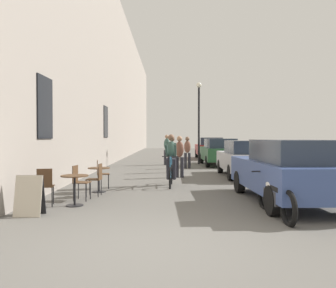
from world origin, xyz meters
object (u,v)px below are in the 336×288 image
at_px(cafe_chair_near_toward_street, 47,184).
at_px(pedestrian_mid, 174,152).
at_px(cafe_chair_near_toward_wall, 81,180).
at_px(parked_car_nearest, 290,170).
at_px(pedestrian_near, 181,154).
at_px(street_lamp, 200,112).
at_px(parked_car_fourth, 211,148).
at_px(parked_motorcycle, 277,196).
at_px(parked_car_second, 246,158).
at_px(parked_car_third, 220,151).
at_px(cafe_chair_mid_toward_street, 102,172).
at_px(cafe_table_mid, 100,174).
at_px(pedestrian_far, 189,150).
at_px(cafe_table_near, 76,184).
at_px(cyclist_on_bicycle, 172,161).
at_px(sandwich_board_sign, 31,195).
at_px(pedestrian_furthest, 168,148).
at_px(cafe_chair_mid_toward_wall, 98,177).

height_order(cafe_chair_near_toward_street, pedestrian_mid, pedestrian_mid).
relative_size(cafe_chair_near_toward_wall, parked_car_nearest, 0.20).
distance_m(pedestrian_near, parked_car_nearest, 5.82).
distance_m(pedestrian_near, street_lamp, 7.29).
height_order(parked_car_fourth, parked_motorcycle, parked_car_fourth).
relative_size(parked_car_second, parked_car_third, 0.96).
xyz_separation_m(cafe_chair_mid_toward_street, pedestrian_near, (2.57, 2.95, 0.42)).
bearing_deg(cafe_chair_mid_toward_street, cafe_table_mid, -83.46).
relative_size(pedestrian_far, parked_motorcycle, 0.77).
bearing_deg(pedestrian_far, parked_car_nearest, -78.12).
distance_m(cafe_table_near, cyclist_on_bicycle, 4.05).
relative_size(cafe_table_mid, parked_car_fourth, 0.16).
xyz_separation_m(pedestrian_near, parked_car_fourth, (2.63, 11.68, -0.11)).
height_order(sandwich_board_sign, pedestrian_furthest, pedestrian_furthest).
bearing_deg(parked_car_third, cafe_chair_near_toward_wall, -115.76).
xyz_separation_m(cafe_chair_near_toward_street, parked_car_second, (5.99, 5.89, 0.25)).
bearing_deg(cafe_table_near, cyclist_on_bicycle, 55.32).
distance_m(cafe_chair_near_toward_wall, parked_car_nearest, 5.24).
relative_size(cafe_table_mid, street_lamp, 0.15).
bearing_deg(cafe_table_near, cafe_chair_mid_toward_wall, 79.46).
relative_size(cafe_table_mid, cafe_chair_mid_toward_street, 0.81).
bearing_deg(cafe_chair_mid_toward_wall, parked_car_fourth, 72.47).
xyz_separation_m(cafe_chair_near_toward_wall, cafe_chair_mid_toward_street, (0.17, 1.94, 0.00)).
xyz_separation_m(cafe_table_near, sandwich_board_sign, (-0.65, -0.99, -0.11)).
xyz_separation_m(cafe_chair_mid_toward_street, parked_car_fourth, (5.20, 14.63, 0.31)).
xyz_separation_m(cafe_chair_near_toward_street, cafe_table_mid, (0.83, 2.06, 0.00)).
relative_size(cafe_table_mid, parked_motorcycle, 0.34).
bearing_deg(cyclist_on_bicycle, parked_car_fourth, 77.91).
xyz_separation_m(cafe_table_near, pedestrian_far, (3.20, 9.55, 0.40)).
bearing_deg(cafe_chair_mid_toward_street, pedestrian_mid, 64.59).
bearing_deg(cyclist_on_bicycle, cafe_chair_mid_toward_wall, -135.48).
xyz_separation_m(cafe_chair_mid_toward_wall, cyclist_on_bicycle, (2.06, 2.02, 0.29)).
bearing_deg(parked_car_second, parked_car_nearest, -91.91).
relative_size(cafe_chair_near_toward_wall, parked_motorcycle, 0.41).
height_order(parked_car_nearest, parked_car_fourth, parked_car_fourth).
xyz_separation_m(cafe_chair_mid_toward_street, parked_car_third, (5.02, 8.80, 0.28)).
bearing_deg(cafe_table_mid, pedestrian_far, 68.14).
bearing_deg(cafe_chair_mid_toward_street, cafe_chair_near_toward_street, -105.61).
xyz_separation_m(pedestrian_mid, street_lamp, (1.67, 4.94, 2.19)).
relative_size(pedestrian_furthest, parked_motorcycle, 0.82).
xyz_separation_m(cafe_chair_near_toward_street, pedestrian_near, (3.32, 5.67, 0.42)).
height_order(cafe_chair_near_toward_street, parked_car_fourth, parked_car_fourth).
bearing_deg(pedestrian_mid, parked_motorcycle, -76.76).
xyz_separation_m(parked_car_second, parked_car_fourth, (-0.03, 11.46, 0.06)).
relative_size(cafe_chair_near_toward_street, cafe_chair_near_toward_wall, 1.00).
bearing_deg(parked_car_third, parked_car_second, -87.84).
bearing_deg(parked_car_third, cafe_table_mid, -117.61).
height_order(cafe_chair_near_toward_street, pedestrian_near, pedestrian_near).
distance_m(cafe_chair_near_toward_street, parked_car_fourth, 18.34).
xyz_separation_m(cafe_table_mid, pedestrian_mid, (2.22, 5.48, 0.40)).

